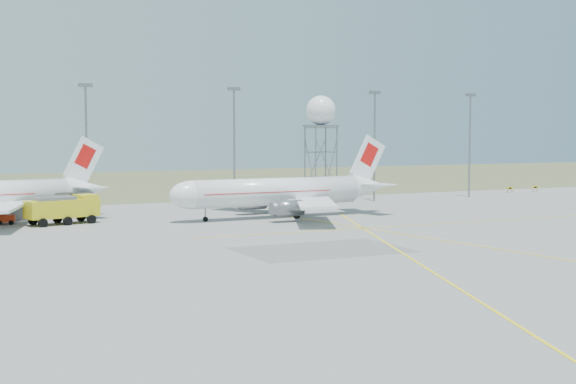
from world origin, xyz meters
name	(u,v)px	position (x,y,z in m)	size (l,w,h in m)	color
ground	(562,257)	(0.00, 0.00, 0.00)	(400.00, 400.00, 0.00)	gray
grass_strip	(165,182)	(0.00, 140.00, 0.01)	(400.00, 120.00, 0.03)	#4D5E33
building_grey	(23,204)	(-45.00, 64.00, 1.97)	(19.00, 10.00, 3.90)	gray
mast_a	(86,137)	(-35.00, 66.00, 12.07)	(2.20, 0.50, 20.50)	slate
mast_b	(234,137)	(-10.00, 66.00, 12.07)	(2.20, 0.50, 20.50)	slate
mast_c	(375,136)	(18.00, 66.00, 12.07)	(2.20, 0.50, 20.50)	slate
mast_d	(470,136)	(40.00, 66.00, 12.07)	(2.20, 0.50, 20.50)	slate
taxi_sign_near	(510,188)	(55.60, 72.00, 0.89)	(1.60, 0.17, 1.20)	black
taxi_sign_far	(535,188)	(62.60, 72.00, 0.89)	(1.60, 0.17, 1.20)	black
airliner_main	(279,192)	(-10.14, 47.41, 3.81)	(36.57, 35.52, 12.44)	white
radar_tower	(321,143)	(7.44, 67.39, 10.94)	(5.38, 5.38, 19.49)	slate
fire_truck	(64,210)	(-40.98, 52.36, 1.92)	(10.49, 5.88, 3.99)	gold
baggage_tug	(6,219)	(-48.44, 55.54, 0.69)	(2.62, 2.30, 1.81)	red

